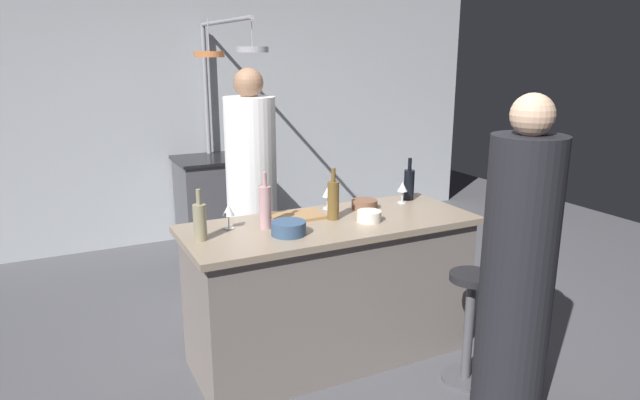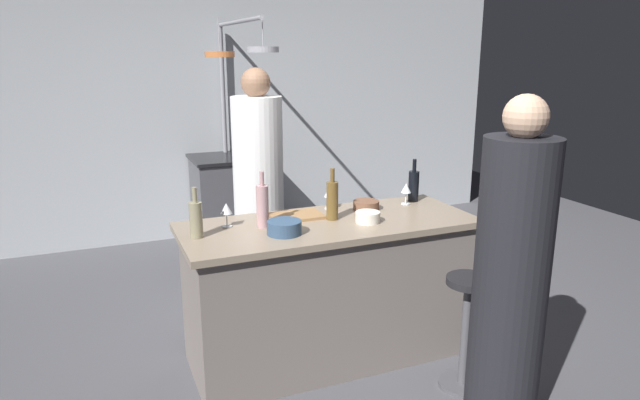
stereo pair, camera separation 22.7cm
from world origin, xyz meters
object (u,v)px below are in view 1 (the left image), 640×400
object	(u,v)px
guest_right	(517,278)
pepper_mill	(263,202)
mixing_bowl_blue	(289,228)
wine_bottle_amber	(333,200)
chef	(252,198)
bar_stool_right	(469,323)
stove_range	(218,201)
wine_glass_by_chef	(328,193)
mixing_bowl_ceramic	(369,216)
mixing_bowl_wooden	(364,204)
cutting_board	(297,216)
wine_bottle_rose	(265,206)
wine_glass_near_left_guest	(402,188)
wine_bottle_dark	(409,184)
wine_bottle_white	(200,221)
wine_glass_near_right_guest	(228,211)

from	to	relation	value
guest_right	pepper_mill	world-z (taller)	guest_right
mixing_bowl_blue	wine_bottle_amber	bearing A→B (deg)	23.32
chef	bar_stool_right	bearing A→B (deg)	-65.85
stove_range	mixing_bowl_blue	world-z (taller)	mixing_bowl_blue
wine_glass_by_chef	mixing_bowl_ceramic	xyz separation A→B (m)	(0.10, -0.37, -0.07)
wine_bottle_amber	mixing_bowl_blue	world-z (taller)	wine_bottle_amber
bar_stool_right	mixing_bowl_wooden	size ratio (longest dim) A/B	4.02
chef	cutting_board	xyz separation A→B (m)	(-0.00, -0.85, 0.08)
wine_bottle_rose	mixing_bowl_blue	bearing A→B (deg)	-67.23
wine_bottle_rose	mixing_bowl_ceramic	size ratio (longest dim) A/B	2.24
bar_stool_right	mixing_bowl_wooden	world-z (taller)	mixing_bowl_wooden
chef	wine_glass_near_left_guest	xyz separation A→B (m)	(0.78, -0.84, 0.17)
cutting_board	wine_bottle_amber	distance (m)	0.25
chef	guest_right	distance (m)	2.11
cutting_board	mixing_bowl_ceramic	xyz separation A→B (m)	(0.36, -0.26, 0.02)
pepper_mill	wine_bottle_rose	xyz separation A→B (m)	(-0.06, -0.18, 0.03)
wine_bottle_rose	wine_glass_near_left_guest	distance (m)	1.05
chef	wine_bottle_rose	distance (m)	1.01
stove_range	wine_bottle_dark	size ratio (longest dim) A/B	3.03
wine_bottle_white	wine_glass_by_chef	distance (m)	0.95
wine_bottle_amber	bar_stool_right	bearing A→B (deg)	-50.20
guest_right	stove_range	bearing A→B (deg)	98.97
cutting_board	mixing_bowl_blue	bearing A→B (deg)	-122.33
wine_bottle_dark	mixing_bowl_ceramic	world-z (taller)	wine_bottle_dark
guest_right	pepper_mill	distance (m)	1.52
chef	wine_glass_near_right_guest	distance (m)	1.00
wine_glass_near_right_guest	pepper_mill	bearing A→B (deg)	21.34
wine_bottle_rose	wine_bottle_dark	bearing A→B (deg)	8.64
mixing_bowl_blue	pepper_mill	bearing A→B (deg)	92.74
bar_stool_right	wine_bottle_amber	xyz separation A→B (m)	(-0.55, 0.66, 0.65)
stove_range	bar_stool_right	xyz separation A→B (m)	(0.59, -3.07, -0.07)
chef	mixing_bowl_wooden	xyz separation A→B (m)	(0.48, -0.85, 0.10)
chef	wine_glass_near_left_guest	bearing A→B (deg)	-46.91
stove_range	wine_glass_near_right_guest	size ratio (longest dim) A/B	6.10
wine_bottle_rose	mixing_bowl_blue	world-z (taller)	wine_bottle_rose
wine_bottle_white	mixing_bowl_ceramic	bearing A→B (deg)	-6.08
wine_bottle_dark	mixing_bowl_ceramic	distance (m)	0.62
wine_bottle_rose	bar_stool_right	bearing A→B (deg)	-34.33
wine_bottle_amber	wine_glass_near_right_guest	size ratio (longest dim) A/B	2.20
mixing_bowl_ceramic	wine_bottle_dark	bearing A→B (deg)	32.08
bar_stool_right	wine_glass_near_left_guest	xyz separation A→B (m)	(0.05, 0.79, 0.63)
wine_bottle_rose	mixing_bowl_ceramic	world-z (taller)	wine_bottle_rose
cutting_board	bar_stool_right	bearing A→B (deg)	-46.87
wine_glass_near_left_guest	bar_stool_right	bearing A→B (deg)	-93.76
wine_glass_by_chef	mixing_bowl_blue	xyz separation A→B (m)	(-0.44, -0.39, -0.07)
wine_bottle_white	wine_glass_near_right_guest	size ratio (longest dim) A/B	1.97
stove_range	chef	bearing A→B (deg)	-95.80
guest_right	bar_stool_right	bearing A→B (deg)	83.25
wine_glass_near_left_guest	mixing_bowl_ceramic	xyz separation A→B (m)	(-0.43, -0.27, -0.07)
pepper_mill	wine_glass_by_chef	xyz separation A→B (m)	(0.46, 0.03, 0.00)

